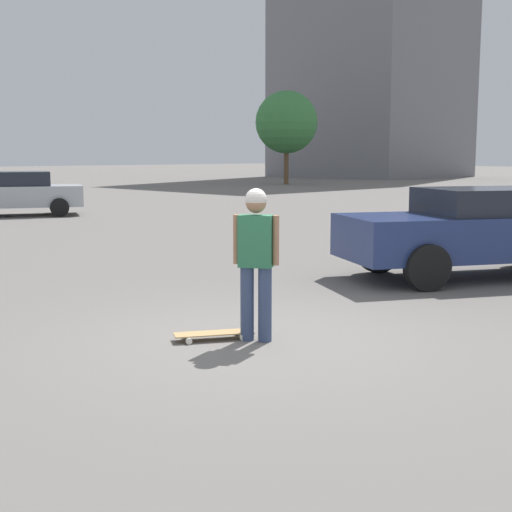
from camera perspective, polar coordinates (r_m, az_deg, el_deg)
name	(u,v)px	position (r m, az deg, el deg)	size (l,w,h in m)	color
ground_plane	(256,341)	(7.88, 0.00, -6.78)	(220.00, 220.00, 0.00)	slate
person	(256,254)	(7.69, 0.00, 0.18)	(0.36, 0.44, 1.67)	#38476B
skateboard	(214,334)	(7.91, -3.38, -6.22)	(0.87, 0.64, 0.08)	tan
car_parked_near	(482,230)	(12.34, 17.66, 2.00)	(4.89, 3.78, 1.48)	navy
car_parked_far	(19,193)	(25.08, -18.43, 4.81)	(4.46, 3.44, 1.46)	#ADB2B7
tree_distant	(287,122)	(48.90, 2.46, 10.64)	(4.20, 4.20, 6.29)	brown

